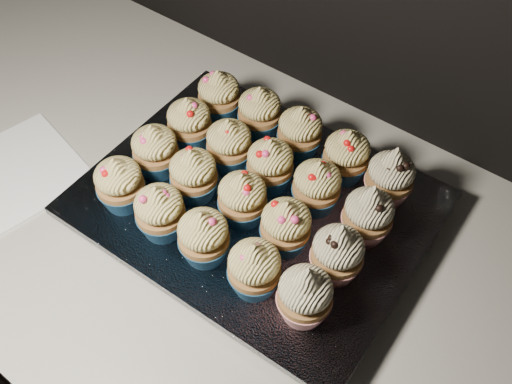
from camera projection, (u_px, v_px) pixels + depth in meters
cabinet at (160, 302)px, 1.22m from camera, size 2.40×0.60×0.86m
worktop at (121, 161)px, 0.87m from camera, size 2.44×0.64×0.04m
napkin at (14, 174)px, 0.83m from camera, size 0.21×0.21×0.00m
baking_tray at (256, 210)px, 0.77m from camera, size 0.42×0.32×0.02m
foil_lining at (256, 202)px, 0.76m from camera, size 0.45×0.36×0.01m
cupcake_0 at (120, 183)px, 0.72m from camera, size 0.06×0.06×0.08m
cupcake_1 at (160, 211)px, 0.70m from camera, size 0.06×0.06×0.08m
cupcake_2 at (204, 237)px, 0.67m from camera, size 0.06×0.06×0.08m
cupcake_3 at (254, 268)px, 0.65m from camera, size 0.06×0.06×0.08m
cupcake_4 at (305, 294)px, 0.62m from camera, size 0.06×0.06×0.10m
cupcake_5 at (155, 150)px, 0.76m from camera, size 0.06×0.06×0.08m
cupcake_6 at (194, 175)px, 0.73m from camera, size 0.06×0.06×0.08m
cupcake_7 at (242, 198)px, 0.71m from camera, size 0.06×0.06×0.08m
cupcake_8 at (286, 226)px, 0.68m from camera, size 0.06×0.06×0.08m
cupcake_9 at (337, 253)px, 0.66m from camera, size 0.06×0.06×0.10m
cupcake_10 at (189, 123)px, 0.79m from camera, size 0.06×0.06×0.08m
cupcake_11 at (229, 145)px, 0.77m from camera, size 0.06×0.06×0.08m
cupcake_12 at (270, 164)px, 0.75m from camera, size 0.06×0.06×0.08m
cupcake_13 at (317, 186)px, 0.72m from camera, size 0.06×0.06×0.08m
cupcake_14 at (368, 214)px, 0.69m from camera, size 0.06×0.06×0.10m
cupcake_15 at (219, 96)px, 0.83m from camera, size 0.06×0.06×0.08m
cupcake_16 at (260, 112)px, 0.81m from camera, size 0.06×0.06×0.08m
cupcake_17 at (300, 132)px, 0.78m from camera, size 0.06×0.06×0.08m
cupcake_18 at (346, 156)px, 0.75m from camera, size 0.06×0.06×0.08m
cupcake_19 at (390, 177)px, 0.73m from camera, size 0.06×0.06×0.10m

